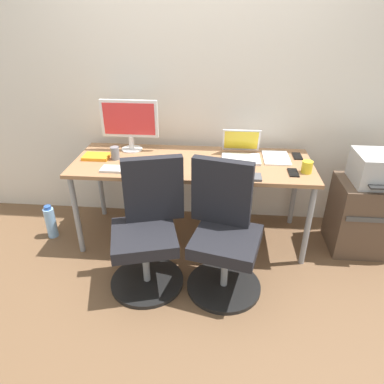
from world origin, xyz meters
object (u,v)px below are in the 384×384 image
(side_cabinet, at_px, (367,216))
(desktop_monitor, at_px, (130,122))
(printer, at_px, (380,169))
(coffee_mug, at_px, (307,167))
(office_chair_right, at_px, (224,235))
(open_laptop, at_px, (241,151))
(office_chair_left, at_px, (148,231))
(water_bottle_on_floor, at_px, (51,222))

(side_cabinet, xyz_separation_m, desktop_monitor, (-1.99, 0.24, 0.67))
(printer, xyz_separation_m, coffee_mug, (-0.57, -0.10, 0.04))
(office_chair_right, height_order, desktop_monitor, desktop_monitor)
(side_cabinet, relative_size, coffee_mug, 6.67)
(desktop_monitor, height_order, open_laptop, desktop_monitor)
(office_chair_right, relative_size, open_laptop, 3.03)
(desktop_monitor, distance_m, open_laptop, 0.96)
(printer, bearing_deg, office_chair_right, -155.29)
(office_chair_left, distance_m, printer, 1.82)
(open_laptop, bearing_deg, office_chair_left, -133.34)
(water_bottle_on_floor, bearing_deg, office_chair_right, -16.84)
(open_laptop, relative_size, coffee_mug, 3.37)
(office_chair_right, distance_m, open_laptop, 0.79)
(open_laptop, bearing_deg, desktop_monitor, 174.82)
(desktop_monitor, bearing_deg, open_laptop, -5.18)
(side_cabinet, distance_m, desktop_monitor, 2.11)
(printer, height_order, open_laptop, open_laptop)
(side_cabinet, relative_size, printer, 1.53)
(side_cabinet, bearing_deg, office_chair_left, -162.45)
(side_cabinet, distance_m, printer, 0.43)
(office_chair_right, bearing_deg, desktop_monitor, 136.29)
(office_chair_left, height_order, water_bottle_on_floor, office_chair_left)
(office_chair_left, xyz_separation_m, coffee_mug, (1.14, 0.44, 0.35))
(water_bottle_on_floor, bearing_deg, open_laptop, 8.21)
(side_cabinet, bearing_deg, water_bottle_on_floor, -178.28)
(printer, height_order, coffee_mug, printer)
(office_chair_right, relative_size, desktop_monitor, 1.96)
(desktop_monitor, distance_m, coffee_mug, 1.47)
(coffee_mug, bearing_deg, water_bottle_on_floor, 179.35)
(office_chair_right, height_order, side_cabinet, office_chair_right)
(water_bottle_on_floor, xyz_separation_m, open_laptop, (1.64, 0.24, 0.63))
(office_chair_left, xyz_separation_m, printer, (1.71, 0.54, 0.31))
(coffee_mug, bearing_deg, desktop_monitor, 166.31)
(coffee_mug, bearing_deg, office_chair_left, -159.04)
(office_chair_left, height_order, printer, office_chair_left)
(office_chair_right, height_order, water_bottle_on_floor, office_chair_right)
(open_laptop, bearing_deg, office_chair_right, -99.73)
(office_chair_left, bearing_deg, open_laptop, 46.66)
(printer, distance_m, desktop_monitor, 2.02)
(office_chair_left, relative_size, office_chair_right, 1.00)
(office_chair_left, distance_m, side_cabinet, 1.80)
(office_chair_right, distance_m, coffee_mug, 0.82)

